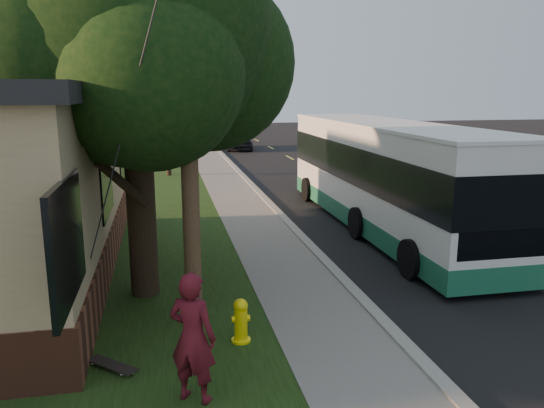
% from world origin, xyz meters
% --- Properties ---
extents(ground, '(120.00, 120.00, 0.00)m').
position_xyz_m(ground, '(0.00, 0.00, 0.00)').
color(ground, black).
rests_on(ground, ground).
extents(road, '(8.00, 80.00, 0.01)m').
position_xyz_m(road, '(4.00, 10.00, 0.01)').
color(road, black).
rests_on(road, ground).
extents(curb, '(0.25, 80.00, 0.12)m').
position_xyz_m(curb, '(0.00, 10.00, 0.06)').
color(curb, gray).
rests_on(curb, ground).
extents(sidewalk, '(2.00, 80.00, 0.08)m').
position_xyz_m(sidewalk, '(-1.00, 10.00, 0.04)').
color(sidewalk, slate).
rests_on(sidewalk, ground).
extents(grass_verge, '(5.00, 80.00, 0.07)m').
position_xyz_m(grass_verge, '(-4.50, 10.00, 0.04)').
color(grass_verge, black).
rests_on(grass_verge, ground).
extents(fire_hydrant, '(0.32, 0.32, 0.74)m').
position_xyz_m(fire_hydrant, '(-2.60, 0.00, 0.43)').
color(fire_hydrant, yellow).
rests_on(fire_hydrant, grass_verge).
extents(utility_pole, '(2.86, 3.21, 9.07)m').
position_xyz_m(utility_pole, '(-3.31, 0.99, 4.63)').
color(utility_pole, '#473321').
rests_on(utility_pole, ground).
extents(leafy_tree, '(6.30, 6.00, 7.80)m').
position_xyz_m(leafy_tree, '(-4.17, 2.65, 5.17)').
color(leafy_tree, black).
rests_on(leafy_tree, grass_verge).
extents(bare_tree_near, '(1.38, 1.21, 4.31)m').
position_xyz_m(bare_tree_near, '(-3.50, 18.00, 2.15)').
color(bare_tree_near, black).
rests_on(bare_tree_near, grass_verge).
extents(bare_tree_far, '(1.38, 1.21, 4.03)m').
position_xyz_m(bare_tree_far, '(-3.00, 30.00, 2.00)').
color(bare_tree_far, black).
rests_on(bare_tree_far, grass_verge).
extents(traffic_signal, '(0.18, 0.22, 5.50)m').
position_xyz_m(traffic_signal, '(0.50, 34.00, 3.16)').
color(traffic_signal, '#2D2D30').
rests_on(traffic_signal, ground).
extents(transit_bus, '(2.72, 11.81, 3.20)m').
position_xyz_m(transit_bus, '(2.79, 6.67, 1.70)').
color(transit_bus, silver).
rests_on(transit_bus, ground).
extents(skateboarder, '(0.78, 0.70, 1.79)m').
position_xyz_m(skateboarder, '(-3.45, -1.54, 0.97)').
color(skateboarder, '#55111B').
rests_on(skateboarder, grass_verge).
extents(skateboard_spare, '(0.79, 0.74, 0.08)m').
position_xyz_m(skateboard_spare, '(-4.60, -0.51, 0.13)').
color(skateboard_spare, black).
rests_on(skateboard_spare, grass_verge).
extents(distant_car, '(2.28, 4.65, 1.52)m').
position_xyz_m(distant_car, '(1.58, 29.41, 0.76)').
color(distant_car, black).
rests_on(distant_car, ground).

